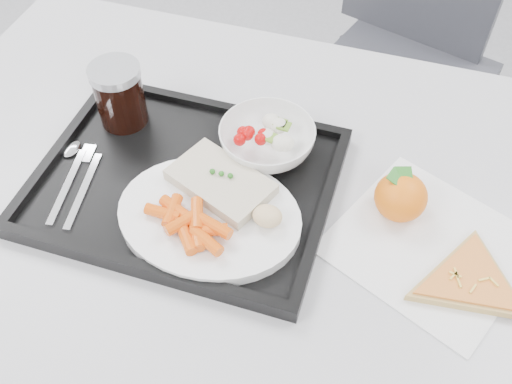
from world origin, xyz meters
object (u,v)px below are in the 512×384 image
at_px(tangerine, 401,197).
at_px(salad_bowl, 267,140).
at_px(chair, 408,37).
at_px(table, 251,213).
at_px(dinner_plate, 209,217).
at_px(cola_glass, 119,94).
at_px(tray, 186,182).
at_px(pizza_slice, 469,281).

bearing_deg(tangerine, salad_bowl, 167.43).
bearing_deg(chair, tangerine, -86.57).
relative_size(table, salad_bowl, 7.89).
xyz_separation_m(dinner_plate, cola_glass, (-0.21, 0.16, 0.05)).
xyz_separation_m(table, tray, (-0.10, -0.03, 0.08)).
bearing_deg(salad_bowl, cola_glass, -179.27).
height_order(table, cola_glass, cola_glass).
xyz_separation_m(chair, salad_bowl, (-0.17, -0.71, 0.25)).
bearing_deg(tray, chair, 71.25).
height_order(chair, cola_glass, chair).
bearing_deg(pizza_slice, tray, 173.70).
bearing_deg(cola_glass, chair, 59.35).
distance_m(dinner_plate, salad_bowl, 0.17).
xyz_separation_m(tray, pizza_slice, (0.43, -0.05, 0.00)).
bearing_deg(table, tray, -163.59).
height_order(chair, salad_bowl, chair).
bearing_deg(tangerine, dinner_plate, -156.64).
distance_m(salad_bowl, tangerine, 0.22).
height_order(tray, salad_bowl, salad_bowl).
distance_m(salad_bowl, cola_glass, 0.25).
bearing_deg(tray, dinner_plate, -44.38).
bearing_deg(pizza_slice, salad_bowl, 156.20).
bearing_deg(cola_glass, salad_bowl, 0.73).
bearing_deg(chair, salad_bowl, -103.69).
height_order(tray, tangerine, tangerine).
distance_m(table, salad_bowl, 0.13).
height_order(cola_glass, pizza_slice, cola_glass).
xyz_separation_m(table, cola_glass, (-0.25, 0.07, 0.14)).
height_order(table, tray, tray).
height_order(table, dinner_plate, dinner_plate).
bearing_deg(tangerine, cola_glass, 174.44).
bearing_deg(dinner_plate, tangerine, 23.36).
xyz_separation_m(chair, cola_glass, (-0.42, -0.72, 0.28)).
bearing_deg(table, chair, 77.12).
distance_m(dinner_plate, tangerine, 0.28).
xyz_separation_m(dinner_plate, salad_bowl, (0.04, 0.16, 0.01)).
height_order(tray, pizza_slice, tray).
height_order(dinner_plate, pizza_slice, dinner_plate).
bearing_deg(chair, table, -102.88).
height_order(chair, tray, chair).
xyz_separation_m(dinner_plate, tangerine, (0.26, 0.11, 0.01)).
xyz_separation_m(cola_glass, pizza_slice, (0.58, -0.14, -0.06)).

